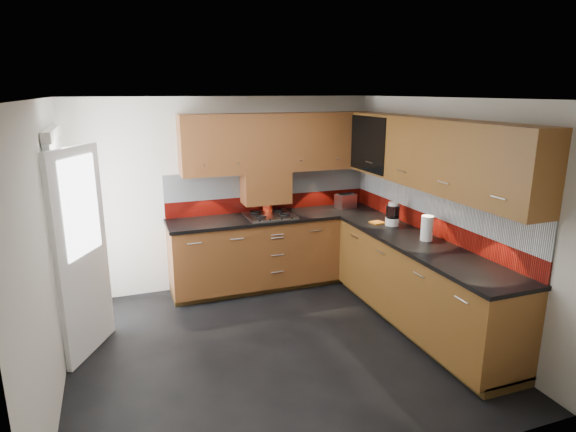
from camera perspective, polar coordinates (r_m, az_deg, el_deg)
name	(u,v)px	position (r m, az deg, el deg)	size (l,w,h in m)	color
room	(272,200)	(4.40, -1.88, 1.92)	(4.00, 3.80, 2.64)	black
base_cabinets	(340,268)	(5.73, 6.16, -6.17)	(2.70, 3.20, 0.95)	brown
countertop	(340,229)	(5.56, 6.24, -1.58)	(2.72, 3.22, 0.04)	black
backsplash	(350,199)	(5.78, 7.32, 1.98)	(2.70, 3.20, 0.54)	maroon
upper_cabinets	(354,148)	(5.52, 7.80, 8.00)	(2.50, 3.20, 0.72)	brown
extractor_hood	(266,187)	(6.10, -2.66, 3.42)	(0.60, 0.33, 0.40)	brown
glass_cabinet	(378,142)	(6.00, 10.64, 8.66)	(0.32, 0.80, 0.66)	black
back_door	(72,245)	(5.05, -24.27, -3.18)	(0.42, 1.19, 2.04)	white
gas_hob	(270,215)	(6.02, -2.15, 0.10)	(0.60, 0.52, 0.05)	silver
utensil_pot	(268,206)	(6.16, -2.44, 1.25)	(0.13, 0.13, 0.45)	red
toaster	(346,201)	(6.49, 6.84, 1.79)	(0.29, 0.22, 0.19)	silver
food_processor	(393,215)	(5.72, 12.29, 0.13)	(0.16, 0.16, 0.27)	white
paper_towel	(427,228)	(5.23, 16.14, -1.40)	(0.13, 0.13, 0.26)	white
orange_cloth	(377,223)	(5.80, 10.51, -0.77)	(0.15, 0.13, 0.02)	orange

